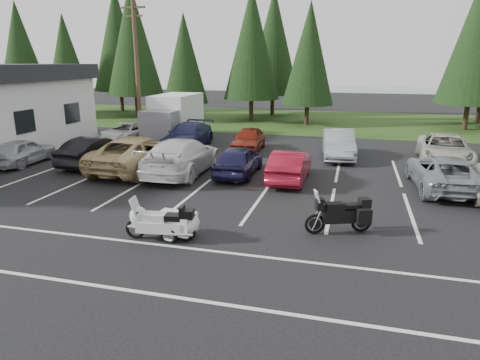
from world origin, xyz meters
name	(u,v)px	position (x,y,z in m)	size (l,w,h in m)	color
ground	(237,210)	(0.00, 0.00, 0.00)	(120.00, 120.00, 0.00)	black
grass_strip	(309,121)	(0.00, 24.00, 0.01)	(80.00, 16.00, 0.01)	#253D13
lake_water	(357,95)	(4.00, 55.00, 0.00)	(70.00, 50.00, 0.02)	slate
utility_pole	(137,67)	(-10.00, 12.00, 4.70)	(1.60, 0.26, 9.00)	#473321
box_truck	(171,118)	(-8.00, 12.50, 1.45)	(2.40, 5.60, 2.90)	silver
stall_markings	(251,193)	(0.00, 2.00, 0.00)	(32.00, 16.00, 0.01)	silver
conifer_0	(20,49)	(-28.00, 22.50, 6.23)	(4.58, 4.58, 10.66)	#332316
conifer_1	(66,57)	(-22.00, 21.20, 5.39)	(3.96, 3.96, 9.22)	#332316
conifer_2	(133,39)	(-16.00, 22.80, 6.95)	(5.10, 5.10, 11.89)	#332316
conifer_3	(185,59)	(-10.50, 21.40, 5.27)	(3.87, 3.87, 9.02)	#332316
conifer_4	(252,43)	(-5.00, 22.90, 6.53)	(4.80, 4.80, 11.17)	#332316
conifer_5	(309,54)	(0.00, 21.60, 5.63)	(4.14, 4.14, 9.63)	#332316
conifer_6	(477,38)	(12.00, 22.10, 6.71)	(4.93, 4.93, 11.48)	#332316
conifer_back_a	(117,39)	(-20.00, 27.00, 7.19)	(5.28, 5.28, 12.30)	#332316
conifer_back_b	(274,42)	(-4.00, 27.50, 6.77)	(4.97, 4.97, 11.58)	#332316
car_near_0	(23,151)	(-12.36, 3.86, 0.67)	(1.57, 3.90, 1.33)	#B2B2B7
car_near_1	(96,151)	(-8.69, 4.69, 0.72)	(1.52, 4.36, 1.44)	black
car_near_2	(138,153)	(-6.11, 4.30, 0.82)	(2.73, 5.93, 1.65)	tan
car_near_3	(182,156)	(-3.80, 4.20, 0.83)	(2.33, 5.73, 1.66)	silver
car_near_4	(239,160)	(-1.20, 4.63, 0.69)	(1.64, 4.06, 1.38)	#18173B
car_near_5	(290,166)	(1.22, 4.28, 0.68)	(1.44, 4.13, 1.36)	maroon
car_near_6	(444,173)	(7.46, 4.59, 0.70)	(2.32, 5.04, 1.40)	gray
car_far_0	(126,133)	(-10.24, 10.49, 0.66)	(2.20, 4.78, 1.33)	silver
car_far_1	(188,136)	(-5.90, 10.12, 0.73)	(2.04, 5.01, 1.46)	#1C2047
car_far_2	(248,139)	(-2.09, 10.05, 0.68)	(1.60, 3.98, 1.36)	maroon
car_far_3	(339,144)	(3.06, 9.59, 0.75)	(1.58, 4.53, 1.49)	gray
car_far_4	(445,149)	(8.36, 9.55, 0.74)	(2.45, 5.32, 1.48)	#B5B2A6
touring_motorcycle	(160,219)	(-1.48, -3.15, 0.65)	(2.34, 0.72, 1.30)	silver
cargo_trailer	(176,225)	(-1.13, -2.84, 0.38)	(1.64, 0.92, 0.76)	silver
adventure_motorcycle	(339,211)	(3.54, -1.27, 0.71)	(2.32, 0.81, 1.41)	black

